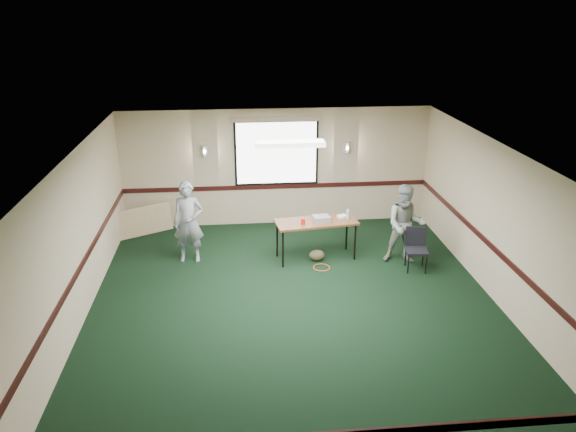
{
  "coord_description": "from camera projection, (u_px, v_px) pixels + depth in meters",
  "views": [
    {
      "loc": [
        -0.94,
        -8.32,
        4.94
      ],
      "look_at": [
        0.0,
        1.3,
        1.2
      ],
      "focal_mm": 35.0,
      "sensor_mm": 36.0,
      "label": 1
    }
  ],
  "objects": [
    {
      "name": "person_left",
      "position": [
        188.0,
        222.0,
        11.09
      ],
      "size": [
        0.62,
        0.43,
        1.65
      ],
      "primitive_type": "imported",
      "rotation": [
        0.0,
        0.0,
        -0.05
      ],
      "color": "#3B5782",
      "rests_on": "ground"
    },
    {
      "name": "water_bottle",
      "position": [
        348.0,
        214.0,
        11.24
      ],
      "size": [
        0.06,
        0.06,
        0.2
      ],
      "primitive_type": "cylinder",
      "color": "#89B2E0",
      "rests_on": "folding_table"
    },
    {
      "name": "folding_table",
      "position": [
        316.0,
        224.0,
        11.21
      ],
      "size": [
        1.69,
        0.86,
        0.81
      ],
      "rotation": [
        0.0,
        0.0,
        0.14
      ],
      "color": "#533717",
      "rests_on": "ground"
    },
    {
      "name": "room_shell",
      "position": [
        284.0,
        183.0,
        10.99
      ],
      "size": [
        8.0,
        8.02,
        8.0
      ],
      "color": "#C1AA8B",
      "rests_on": "ground"
    },
    {
      "name": "person_right",
      "position": [
        405.0,
        224.0,
        11.03
      ],
      "size": [
        0.88,
        0.74,
        1.61
      ],
      "primitive_type": "imported",
      "rotation": [
        0.0,
        0.0,
        -0.19
      ],
      "color": "#6D8CAA",
      "rests_on": "ground"
    },
    {
      "name": "cable_coil",
      "position": [
        321.0,
        267.0,
        11.04
      ],
      "size": [
        0.38,
        0.38,
        0.02
      ],
      "primitive_type": "torus",
      "rotation": [
        0.0,
        0.0,
        0.16
      ],
      "color": "#D8521B",
      "rests_on": "ground"
    },
    {
      "name": "duffel_bag",
      "position": [
        317.0,
        255.0,
        11.33
      ],
      "size": [
        0.37,
        0.32,
        0.22
      ],
      "primitive_type": "ellipsoid",
      "rotation": [
        0.0,
        0.0,
        -0.34
      ],
      "color": "#424125",
      "rests_on": "ground"
    },
    {
      "name": "folded_table",
      "position": [
        145.0,
        221.0,
        12.54
      ],
      "size": [
        1.18,
        0.76,
        0.64
      ],
      "primitive_type": "cube",
      "rotation": [
        -0.21,
        0.0,
        0.5
      ],
      "color": "tan",
      "rests_on": "ground"
    },
    {
      "name": "ground",
      "position": [
        295.0,
        309.0,
        9.59
      ],
      "size": [
        8.0,
        8.0,
        0.0
      ],
      "primitive_type": "plane",
      "color": "black",
      "rests_on": "ground"
    },
    {
      "name": "red_cup",
      "position": [
        303.0,
        221.0,
        11.0
      ],
      "size": [
        0.08,
        0.08,
        0.12
      ],
      "primitive_type": "cylinder",
      "color": "red",
      "rests_on": "folding_table"
    },
    {
      "name": "projector",
      "position": [
        321.0,
        219.0,
        11.16
      ],
      "size": [
        0.36,
        0.32,
        0.11
      ],
      "primitive_type": "cube",
      "rotation": [
        0.0,
        0.0,
        0.17
      ],
      "color": "#9A9BA3",
      "rests_on": "folding_table"
    },
    {
      "name": "conference_chair",
      "position": [
        416.0,
        245.0,
        10.88
      ],
      "size": [
        0.46,
        0.47,
        0.83
      ],
      "rotation": [
        0.0,
        0.0,
        -0.14
      ],
      "color": "black",
      "rests_on": "ground"
    },
    {
      "name": "game_console",
      "position": [
        342.0,
        216.0,
        11.36
      ],
      "size": [
        0.22,
        0.2,
        0.05
      ],
      "primitive_type": "cube",
      "rotation": [
        0.0,
        0.0,
        0.4
      ],
      "color": "white",
      "rests_on": "folding_table"
    }
  ]
}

